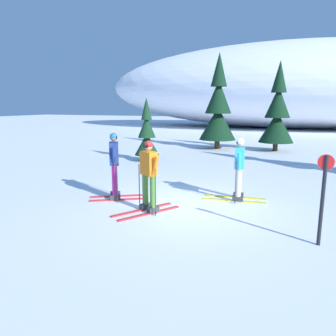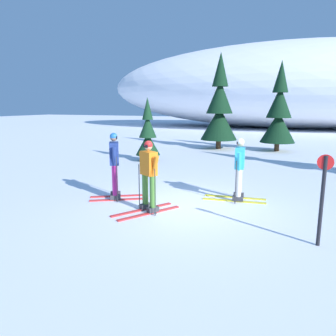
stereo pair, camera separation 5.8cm
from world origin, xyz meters
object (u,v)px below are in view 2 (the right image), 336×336
pine_tree_far_left (148,135)px  pine_tree_center_left (219,109)px  skier_cyan_jacket (239,168)px  skier_navy_jacket (115,164)px  skier_orange_jacket (148,175)px  pine_tree_center_right (279,114)px  trail_marker_post (322,196)px

pine_tree_far_left → pine_tree_center_left: pine_tree_center_left is taller
skier_cyan_jacket → pine_tree_far_left: (-5.04, 4.64, 0.32)m
skier_navy_jacket → pine_tree_far_left: bearing=107.7°
skier_orange_jacket → pine_tree_far_left: size_ratio=0.60×
skier_orange_jacket → pine_tree_center_left: (-1.21, 11.85, 1.39)m
skier_orange_jacket → pine_tree_center_right: (2.06, 12.18, 1.15)m
skier_cyan_jacket → pine_tree_center_right: 10.43m
skier_navy_jacket → pine_tree_center_left: 11.29m
skier_cyan_jacket → pine_tree_center_left: pine_tree_center_left is taller
pine_tree_far_left → pine_tree_center_right: bearing=47.5°
pine_tree_center_right → skier_orange_jacket: bearing=-99.6°
skier_cyan_jacket → skier_orange_jacket: size_ratio=1.00×
pine_tree_center_left → trail_marker_post: pine_tree_center_left is taller
skier_orange_jacket → trail_marker_post: size_ratio=1.02×
pine_tree_center_left → pine_tree_far_left: bearing=-110.2°
pine_tree_center_left → pine_tree_center_right: bearing=5.8°
skier_cyan_jacket → trail_marker_post: 3.04m
skier_cyan_jacket → skier_navy_jacket: bearing=-159.6°
skier_cyan_jacket → trail_marker_post: size_ratio=1.01×
skier_navy_jacket → pine_tree_center_right: bearing=73.6°
skier_navy_jacket → pine_tree_far_left: 6.11m
pine_tree_far_left → trail_marker_post: size_ratio=1.70×
skier_navy_jacket → trail_marker_post: bearing=-12.9°
skier_navy_jacket → trail_marker_post: 5.24m
pine_tree_far_left → pine_tree_center_left: bearing=69.8°
skier_orange_jacket → skier_navy_jacket: 1.49m
skier_orange_jacket → pine_tree_far_left: 7.21m
skier_navy_jacket → pine_tree_center_right: 12.08m
skier_orange_jacket → trail_marker_post: skier_orange_jacket is taller
pine_tree_center_left → trail_marker_post: bearing=-68.1°
trail_marker_post → pine_tree_center_left: bearing=111.9°
skier_orange_jacket → trail_marker_post: (3.76, -0.53, 0.05)m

